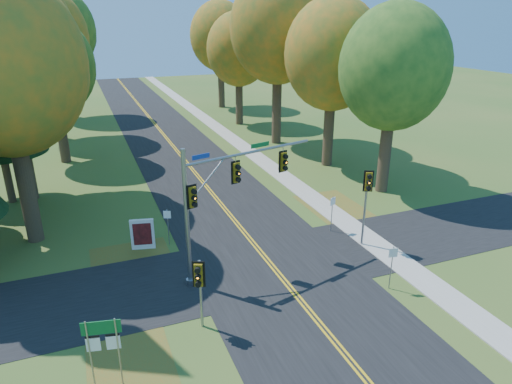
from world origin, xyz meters
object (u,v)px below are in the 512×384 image
object	(u,v)px
traffic_mast	(221,192)
route_sign_cluster	(103,340)
east_signal_pole	(367,190)
info_kiosk	(143,234)

from	to	relation	value
traffic_mast	route_sign_cluster	distance (m)	8.39
east_signal_pole	info_kiosk	xyz separation A→B (m)	(-11.14, 4.08, -2.46)
info_kiosk	traffic_mast	bearing A→B (deg)	-37.93
east_signal_pole	info_kiosk	bearing A→B (deg)	-176.24
info_kiosk	route_sign_cluster	bearing A→B (deg)	-92.68
traffic_mast	route_sign_cluster	bearing A→B (deg)	-151.27
traffic_mast	route_sign_cluster	world-z (taller)	traffic_mast
traffic_mast	info_kiosk	size ratio (longest dim) A/B	4.09
traffic_mast	info_kiosk	bearing A→B (deg)	114.61
traffic_mast	info_kiosk	distance (m)	6.12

